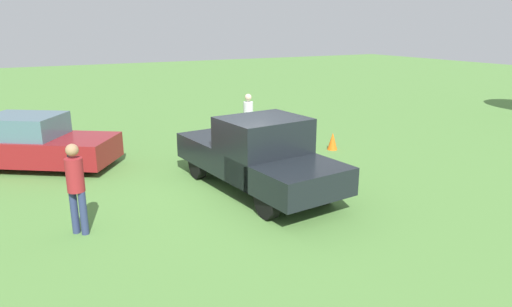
# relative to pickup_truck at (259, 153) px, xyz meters

# --- Properties ---
(ground_plane) EXTENTS (80.00, 80.00, 0.00)m
(ground_plane) POSITION_rel_pickup_truck_xyz_m (0.01, 0.45, -0.94)
(ground_plane) COLOR #54843D
(pickup_truck) EXTENTS (5.03, 2.33, 1.81)m
(pickup_truck) POSITION_rel_pickup_truck_xyz_m (0.00, 0.00, 0.00)
(pickup_truck) COLOR black
(pickup_truck) RESTS_ON ground_plane
(sedan_near) EXTENTS (3.95, 4.64, 1.48)m
(sedan_near) POSITION_rel_pickup_truck_xyz_m (4.67, 4.62, -0.26)
(sedan_near) COLOR black
(sedan_near) RESTS_ON ground_plane
(person_bystander) EXTENTS (0.45, 0.45, 1.77)m
(person_bystander) POSITION_rel_pickup_truck_xyz_m (-0.45, 4.13, 0.07)
(person_bystander) COLOR navy
(person_bystander) RESTS_ON ground_plane
(person_visitor) EXTENTS (0.34, 0.34, 1.68)m
(person_visitor) POSITION_rel_pickup_truck_xyz_m (4.12, -1.85, 0.01)
(person_visitor) COLOR black
(person_visitor) RESTS_ON ground_plane
(traffic_cone) EXTENTS (0.32, 0.32, 0.55)m
(traffic_cone) POSITION_rel_pickup_truck_xyz_m (2.22, -3.89, -0.66)
(traffic_cone) COLOR orange
(traffic_cone) RESTS_ON ground_plane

